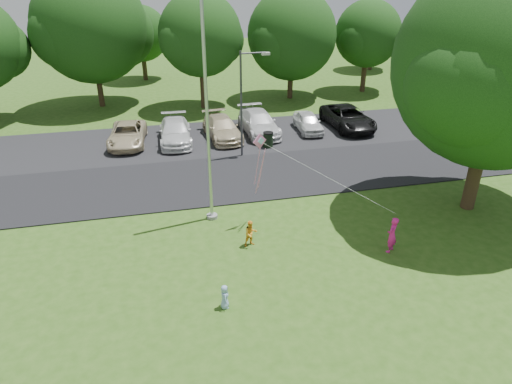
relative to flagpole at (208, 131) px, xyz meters
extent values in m
plane|color=#2C5316|center=(3.50, -5.00, -4.17)|extent=(120.00, 120.00, 0.00)
cube|color=black|center=(3.50, 4.00, -4.14)|extent=(60.00, 6.00, 0.06)
cube|color=black|center=(3.50, 10.50, -4.14)|extent=(42.00, 7.00, 0.06)
cylinder|color=#B7BABF|center=(0.00, 0.00, 0.83)|extent=(0.14, 0.14, 10.00)
cylinder|color=gray|center=(0.00, 0.00, -4.09)|extent=(0.50, 0.50, 0.16)
cylinder|color=#3F3F44|center=(2.82, 7.01, -1.09)|extent=(0.12, 0.12, 6.16)
cylinder|color=#3F3F44|center=(3.54, 7.05, 1.84)|extent=(1.44, 0.17, 0.09)
cube|color=silver|center=(4.26, 7.09, 1.77)|extent=(0.47, 0.25, 0.14)
cylinder|color=black|center=(4.70, 8.00, -3.68)|extent=(0.60, 0.60, 0.97)
cylinder|color=black|center=(4.70, 8.00, -3.17)|extent=(0.65, 0.65, 0.05)
cylinder|color=#332316|center=(11.99, -1.74, -2.35)|extent=(0.62, 0.62, 3.62)
sphere|color=#11330E|center=(11.99, -1.74, 2.51)|extent=(8.73, 8.73, 8.73)
sphere|color=#11330E|center=(10.24, -2.83, 2.08)|extent=(5.24, 5.24, 5.24)
sphere|color=#11330E|center=(9.69, -2.74, 2.06)|extent=(4.54, 4.54, 4.54)
cylinder|color=#332316|center=(-6.10, 20.24, -2.57)|extent=(0.44, 0.44, 3.19)
sphere|color=#11330E|center=(-6.10, 20.24, 2.00)|extent=(8.50, 8.50, 8.50)
sphere|color=#11330E|center=(-4.18, 21.09, 1.37)|extent=(5.53, 5.53, 5.53)
sphere|color=#11330E|center=(-7.80, 19.17, 1.58)|extent=(5.10, 5.10, 5.10)
cylinder|color=#332316|center=(1.92, 17.90, -2.45)|extent=(0.44, 0.44, 3.43)
sphere|color=#11330E|center=(1.92, 17.90, 1.45)|extent=(6.27, 6.27, 6.27)
sphere|color=#11330E|center=(3.33, 18.53, 0.98)|extent=(4.07, 4.07, 4.07)
sphere|color=#11330E|center=(0.66, 17.12, 1.14)|extent=(3.76, 3.76, 3.76)
cylinder|color=#332316|center=(9.53, 19.17, -2.84)|extent=(0.44, 0.44, 2.66)
sphere|color=#11330E|center=(9.53, 19.17, 1.03)|extent=(7.27, 7.27, 7.27)
sphere|color=#11330E|center=(11.16, 19.89, 0.49)|extent=(4.72, 4.72, 4.72)
sphere|color=#11330E|center=(8.07, 18.26, 0.67)|extent=(4.36, 4.36, 4.36)
cylinder|color=#332316|center=(16.62, 19.89, -2.66)|extent=(0.44, 0.44, 3.02)
sphere|color=#11330E|center=(16.62, 19.89, 0.84)|extent=(5.67, 5.67, 5.67)
sphere|color=#11330E|center=(17.89, 20.46, 0.41)|extent=(3.68, 3.68, 3.68)
sphere|color=#11330E|center=(15.48, 19.18, 0.55)|extent=(3.40, 3.40, 3.40)
cylinder|color=#332316|center=(25.42, 17.25, -2.45)|extent=(0.44, 0.44, 3.42)
sphere|color=#11330E|center=(25.42, 17.25, 2.33)|extent=(8.77, 8.77, 8.77)
sphere|color=#11330E|center=(27.39, 18.13, 1.67)|extent=(5.70, 5.70, 5.70)
sphere|color=#11330E|center=(23.67, 16.15, 1.89)|extent=(5.26, 5.26, 5.26)
cylinder|color=#332316|center=(-2.50, 29.00, -2.87)|extent=(0.44, 0.44, 2.60)
sphere|color=#11330E|center=(-2.50, 29.00, 0.25)|extent=(5.20, 5.20, 5.20)
sphere|color=#11330E|center=(-1.33, 29.52, -0.14)|extent=(3.38, 3.38, 3.38)
sphere|color=#11330E|center=(-3.54, 28.35, -0.01)|extent=(3.12, 3.12, 3.12)
cylinder|color=#332316|center=(21.50, 28.50, -2.87)|extent=(0.44, 0.44, 2.60)
sphere|color=#11330E|center=(21.50, 28.50, 0.25)|extent=(5.20, 5.20, 5.20)
sphere|color=#11330E|center=(22.67, 29.02, -0.14)|extent=(3.38, 3.38, 3.38)
sphere|color=#11330E|center=(20.46, 27.85, -0.01)|extent=(3.12, 3.12, 3.12)
imported|color=#C6B793|center=(-3.87, 10.54, -3.45)|extent=(2.55, 4.86, 1.30)
imported|color=silver|center=(-0.88, 10.22, -3.40)|extent=(2.15, 4.90, 1.40)
imported|color=#C6B793|center=(2.17, 10.30, -3.42)|extent=(2.36, 4.89, 1.37)
imported|color=silver|center=(4.73, 10.69, -3.37)|extent=(2.29, 5.16, 1.47)
imported|color=silver|center=(8.14, 10.36, -3.48)|extent=(1.70, 3.78, 1.26)
imported|color=black|center=(11.07, 10.42, -3.37)|extent=(2.62, 5.40, 1.48)
imported|color=#E61E8D|center=(6.60, -4.30, -3.40)|extent=(0.67, 0.64, 1.54)
imported|color=#FCA627|center=(1.23, -2.61, -3.60)|extent=(0.63, 0.53, 1.14)
imported|color=#8BAED5|center=(-0.44, -6.12, -3.72)|extent=(0.31, 0.45, 0.89)
cube|color=pink|center=(2.01, -0.88, -0.30)|extent=(0.62, 0.29, 0.65)
cube|color=#8CC6E5|center=(2.06, -0.91, -0.28)|extent=(0.30, 0.15, 0.31)
cylinder|color=white|center=(4.31, -2.59, -1.36)|extent=(4.60, 3.43, 2.13)
cylinder|color=pink|center=(1.91, -0.88, -1.43)|extent=(0.21, 0.27, 1.74)
cylinder|color=pink|center=(2.11, -0.83, -1.57)|extent=(0.24, 0.45, 1.99)
cylinder|color=pink|center=(2.01, -0.96, -1.71)|extent=(0.26, 0.67, 2.22)
camera|label=1|loc=(-2.15, -18.07, 6.22)|focal=32.00mm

